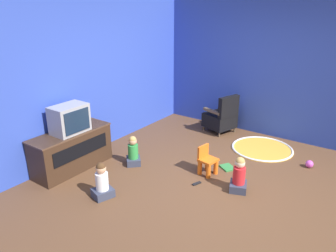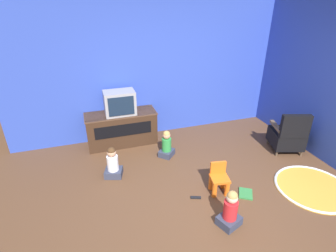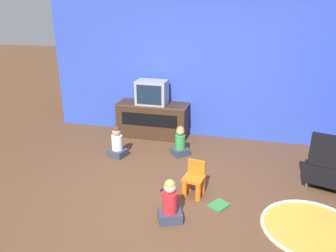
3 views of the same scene
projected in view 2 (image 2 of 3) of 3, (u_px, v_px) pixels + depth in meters
name	position (u px, v px, depth m)	size (l,w,h in m)	color
ground_plane	(217.00, 207.00, 3.62)	(30.00, 30.00, 0.00)	brown
wall_back	(149.00, 70.00, 5.05)	(5.42, 0.12, 2.67)	#2D47B2
tv_cabinet	(122.00, 128.00, 5.04)	(1.33, 0.49, 0.64)	#382316
television	(120.00, 103.00, 4.78)	(0.56, 0.37, 0.44)	#939399
black_armchair	(288.00, 136.00, 4.80)	(0.66, 0.68, 0.81)	brown
yellow_kid_chair	(219.00, 180.00, 3.83)	(0.30, 0.29, 0.46)	orange
play_mat	(313.00, 187.00, 3.97)	(1.12, 1.12, 0.04)	gold
child_watching_left	(113.00, 164.00, 4.15)	(0.33, 0.31, 0.53)	#33384C
child_watching_center	(230.00, 211.00, 3.24)	(0.34, 0.32, 0.53)	#33384C
child_watching_right	(167.00, 145.00, 4.68)	(0.34, 0.34, 0.51)	#33384C
book	(246.00, 194.00, 3.84)	(0.29, 0.30, 0.02)	#337F3D
remote_control	(196.00, 198.00, 3.77)	(0.16, 0.09, 0.02)	black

